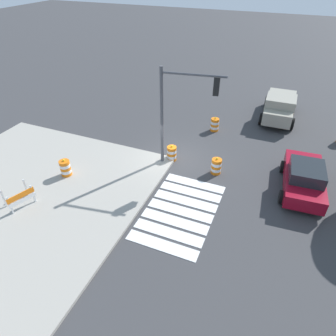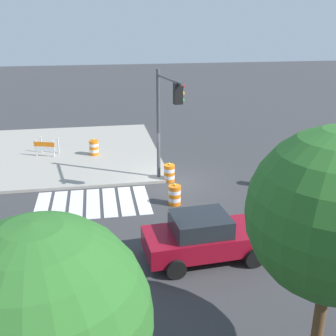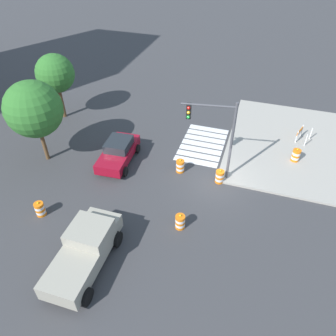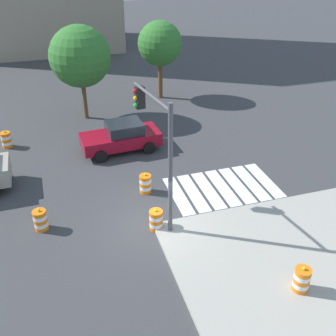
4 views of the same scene
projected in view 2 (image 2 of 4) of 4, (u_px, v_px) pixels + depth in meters
ground_plane at (172, 183)px, 20.87m from camera, size 120.00×120.00×0.00m
sidewalk_corner at (60, 152)px, 25.40m from camera, size 12.00×12.00×0.15m
crosswalk_stripes at (93, 203)px, 18.54m from camera, size 5.10×3.20×0.02m
sports_car at (205, 237)px, 14.05m from camera, size 4.41×2.36×1.63m
traffic_barrel_near_corner at (169, 173)px, 20.89m from camera, size 0.56×0.56×1.02m
traffic_barrel_crosswalk_end at (264, 177)px, 20.35m from camera, size 0.56×0.56×1.02m
traffic_barrel_median_near at (175, 195)px, 18.28m from camera, size 0.56×0.56×1.02m
traffic_barrel_on_sidewalk at (94, 148)px, 24.58m from camera, size 0.56×0.56×1.02m
construction_barricade at (46, 146)px, 24.40m from camera, size 1.42×1.14×1.00m
traffic_light_pole at (166, 109)px, 18.99m from camera, size 0.82×3.26×5.50m
street_tree_streetside_near at (335, 214)px, 8.50m from camera, size 3.75×3.75×5.90m
street_tree_streetside_mid at (44, 323)px, 5.65m from camera, size 3.06×3.06×5.43m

